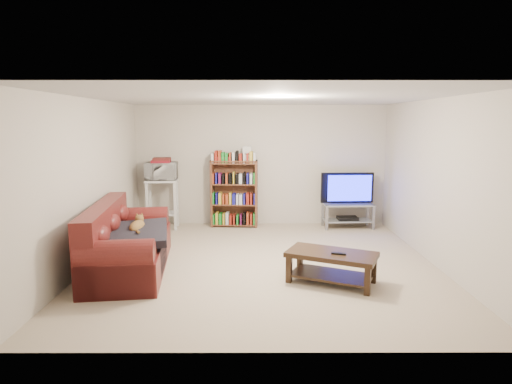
{
  "coord_description": "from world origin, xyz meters",
  "views": [
    {
      "loc": [
        -0.12,
        -6.08,
        2.06
      ],
      "look_at": [
        -0.1,
        0.4,
        1.0
      ],
      "focal_mm": 30.0,
      "sensor_mm": 36.0,
      "label": 1
    }
  ],
  "objects_px": {
    "coffee_table": "(332,262)",
    "sofa": "(124,247)",
    "bookshelf": "(234,193)",
    "tv_stand": "(348,211)"
  },
  "relations": [
    {
      "from": "coffee_table",
      "to": "sofa",
      "type": "bearing_deg",
      "value": -165.43
    },
    {
      "from": "coffee_table",
      "to": "bookshelf",
      "type": "xyz_separation_m",
      "value": [
        -1.4,
        3.05,
        0.4
      ]
    },
    {
      "from": "coffee_table",
      "to": "bookshelf",
      "type": "bearing_deg",
      "value": 139.44
    },
    {
      "from": "tv_stand",
      "to": "bookshelf",
      "type": "distance_m",
      "value": 2.27
    },
    {
      "from": "sofa",
      "to": "coffee_table",
      "type": "relative_size",
      "value": 1.83
    },
    {
      "from": "coffee_table",
      "to": "tv_stand",
      "type": "relative_size",
      "value": 1.27
    },
    {
      "from": "sofa",
      "to": "bookshelf",
      "type": "xyz_separation_m",
      "value": [
        1.43,
        2.54,
        0.35
      ]
    },
    {
      "from": "sofa",
      "to": "bookshelf",
      "type": "bearing_deg",
      "value": 53.71
    },
    {
      "from": "sofa",
      "to": "tv_stand",
      "type": "bearing_deg",
      "value": 26.57
    },
    {
      "from": "sofa",
      "to": "tv_stand",
      "type": "distance_m",
      "value": 4.39
    }
  ]
}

